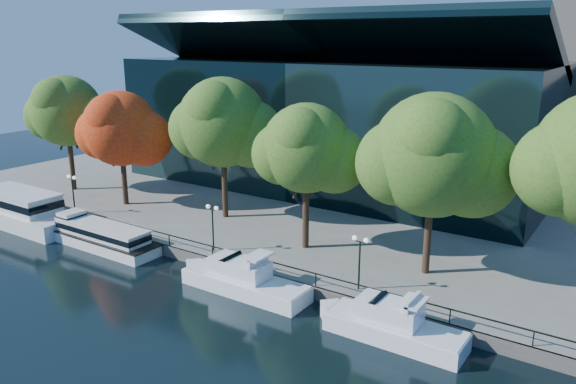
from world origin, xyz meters
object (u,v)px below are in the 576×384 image
Objects in this scene: tour_boat at (97,234)px; tree_1 at (121,130)px; lamp_0 at (72,185)px; cruiser_near at (240,278)px; lamp_2 at (360,251)px; cruiser_far at (389,323)px; large_vessel at (17,209)px; tree_4 at (435,158)px; lamp_1 at (212,217)px; tree_0 at (67,113)px; tree_2 at (224,125)px; tree_3 at (308,150)px.

tree_1 is (-5.65, 8.37, 8.00)m from tour_boat.
tour_boat is 8.73m from lamp_0.
tree_1 is (-22.59, 8.51, 8.12)m from cruiser_near.
lamp_0 is 1.00× the size of lamp_2.
tree_1 is at bearing 69.20° from lamp_0.
large_vessel is at bearing 179.97° from cruiser_far.
tree_4 reaches higher than tour_boat.
tree_1 is 3.06× the size of lamp_1.
tree_1 is (10.06, -0.71, -1.07)m from tree_0.
tour_boat is at bearing 1.64° from large_vessel.
tree_2 is 1.12× the size of tree_3.
tree_1 is 3.06× the size of lamp_2.
large_vessel is 4.15× the size of lamp_1.
tree_3 reaches higher than cruiser_far.
lamp_2 is at bearing 137.80° from cruiser_far.
large_vessel is 1.46× the size of cruiser_near.
tree_3 reaches higher than lamp_2.
tree_1 reaches higher than lamp_1.
tour_boat is 1.42× the size of cruiser_far.
tree_4 is (-0.81, 9.10, 9.06)m from cruiser_far.
tree_3 is at bearing 38.12° from lamp_1.
cruiser_near is 0.81× the size of tree_2.
cruiser_far is at bearing -11.90° from tree_0.
cruiser_near reaches higher than cruiser_far.
tree_1 is at bearing 179.52° from tree_3.
tree_2 reaches higher than tour_boat.
tour_boat is 1.14× the size of tree_3.
lamp_1 is (11.36, 3.22, 2.82)m from tour_boat.
lamp_0 is at bearing 174.43° from cruiser_far.
tree_0 is (-44.86, 9.45, 9.17)m from cruiser_far.
tree_0 is 1.08× the size of tree_3.
cruiser_near is at bearing -157.88° from lamp_2.
tree_4 reaches higher than lamp_1.
cruiser_near is at bearing 0.41° from large_vessel.
large_vessel is 4.15× the size of lamp_0.
lamp_0 reaches higher than large_vessel.
lamp_1 reaches higher than cruiser_far.
tree_1 is at bearing -167.84° from tree_2.
cruiser_near is 17.06m from tree_4.
lamp_2 reaches higher than large_vessel.
tree_2 is 3.48× the size of lamp_1.
cruiser_near is at bearing -20.64° from tree_1.
cruiser_near is (29.05, 0.21, -0.58)m from large_vessel.
cruiser_near is at bearing -15.78° from tree_0.
tree_1 reaches higher than lamp_2.
cruiser_near is at bearing -0.48° from tour_boat.
tree_4 is (11.41, 8.87, 9.07)m from cruiser_near.
tree_0 is at bearing 171.84° from lamp_2.
cruiser_far is 36.79m from tree_1.
cruiser_far is 37.06m from lamp_0.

